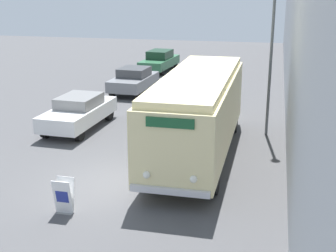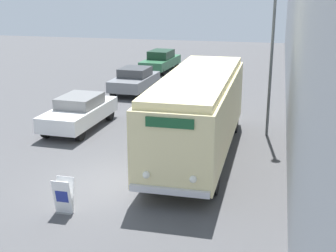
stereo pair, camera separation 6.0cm
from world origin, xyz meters
TOP-DOWN VIEW (x-y plane):
  - ground_plane at (0.00, 0.00)m, footprint 80.00×80.00m
  - building_wall_right at (5.71, 10.00)m, footprint 0.30×60.00m
  - vintage_bus at (2.24, 3.18)m, footprint 2.48×9.44m
  - sign_board at (-0.66, -2.30)m, footprint 0.54×0.39m
  - streetlamp at (4.73, 6.38)m, footprint 0.36×0.36m
  - parked_car_near at (-3.55, 5.44)m, footprint 2.06×4.67m
  - parked_car_mid at (-3.27, 12.90)m, footprint 2.14×4.22m
  - parked_car_far at (-3.57, 20.41)m, footprint 2.16×4.82m

SIDE VIEW (x-z plane):
  - ground_plane at x=0.00m, z-range 0.00..0.00m
  - sign_board at x=-0.66m, z-range -0.02..1.03m
  - parked_car_far at x=-3.57m, z-range 0.00..1.52m
  - parked_car_mid at x=-3.27m, z-range 0.03..1.53m
  - parked_car_near at x=-3.55m, z-range 0.03..1.53m
  - vintage_bus at x=2.24m, z-range 0.21..3.35m
  - building_wall_right at x=5.71m, z-range 0.00..8.79m
  - streetlamp at x=4.73m, z-range 0.98..7.90m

